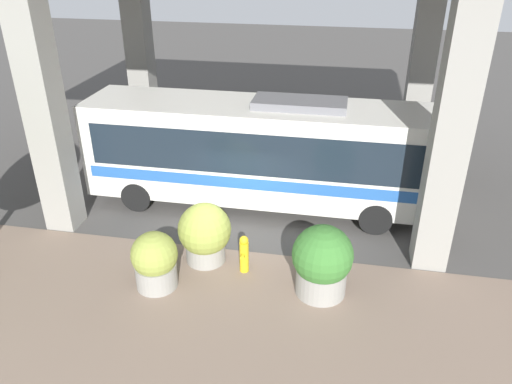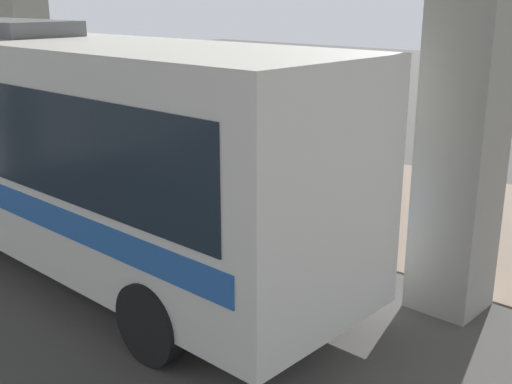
{
  "view_description": "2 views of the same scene",
  "coord_description": "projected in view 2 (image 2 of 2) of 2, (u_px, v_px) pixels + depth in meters",
  "views": [
    {
      "loc": [
        -11.78,
        -2.94,
        8.25
      ],
      "look_at": [
        0.85,
        -0.54,
        1.55
      ],
      "focal_mm": 35.0,
      "sensor_mm": 36.0,
      "label": 1
    },
    {
      "loc": [
        8.23,
        9.02,
        4.08
      ],
      "look_at": [
        0.27,
        1.7,
        0.8
      ],
      "focal_mm": 45.0,
      "sensor_mm": 36.0,
      "label": 2
    }
  ],
  "objects": [
    {
      "name": "ground_plane",
      "position": [
        203.0,
        211.0,
        12.82
      ],
      "size": [
        80.0,
        80.0,
        0.0
      ],
      "primitive_type": "plane",
      "color": "#474442",
      "rests_on": "ground"
    },
    {
      "name": "sidewalk_strip",
      "position": [
        297.0,
        180.0,
        14.94
      ],
      "size": [
        6.0,
        40.0,
        0.02
      ],
      "color": "#7A6656",
      "rests_on": "ground"
    },
    {
      "name": "bus",
      "position": [
        50.0,
        131.0,
        10.38
      ],
      "size": [
        2.68,
        11.45,
        3.73
      ],
      "color": "silver",
      "rests_on": "ground"
    },
    {
      "name": "fire_hydrant",
      "position": [
        216.0,
        170.0,
        13.66
      ],
      "size": [
        0.52,
        0.25,
        1.12
      ],
      "color": "gold",
      "rests_on": "ground"
    },
    {
      "name": "planter_front",
      "position": [
        169.0,
        135.0,
        15.27
      ],
      "size": [
        1.54,
        1.54,
        1.92
      ],
      "color": "gray",
      "rests_on": "ground"
    },
    {
      "name": "planter_middle",
      "position": [
        245.0,
        168.0,
        12.59
      ],
      "size": [
        1.47,
        1.47,
        1.75
      ],
      "color": "gray",
      "rests_on": "ground"
    },
    {
      "name": "planter_back",
      "position": [
        325.0,
        168.0,
        12.96
      ],
      "size": [
        1.2,
        1.2,
        1.59
      ],
      "color": "gray",
      "rests_on": "ground"
    }
  ]
}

